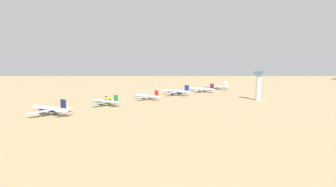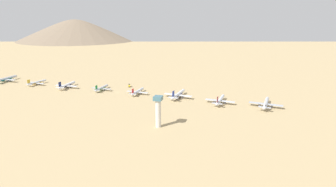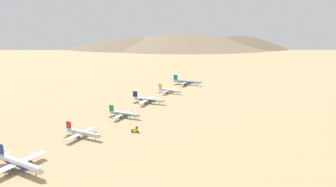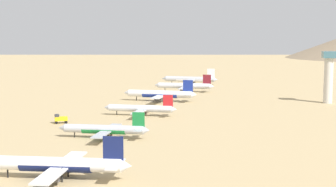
{
  "view_description": "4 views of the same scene",
  "coord_description": "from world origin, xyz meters",
  "views": [
    {
      "loc": [
        -161.85,
        176.81,
        31.59
      ],
      "look_at": [
        -7.12,
        -55.84,
        4.21
      ],
      "focal_mm": 28.33,
      "sensor_mm": 36.0,
      "label": 1
    },
    {
      "loc": [
        -310.86,
        -154.79,
        95.65
      ],
      "look_at": [
        -6.23,
        -67.92,
        5.35
      ],
      "focal_mm": 30.0,
      "sensor_mm": 36.0,
      "label": 2
    },
    {
      "loc": [
        126.76,
        -179.01,
        76.24
      ],
      "look_at": [
        13.3,
        100.92,
        5.62
      ],
      "focal_mm": 30.0,
      "sensor_mm": 36.0,
      "label": 3
    },
    {
      "loc": [
        -43.06,
        191.78,
        35.85
      ],
      "look_at": [
        -8.04,
        -66.29,
        5.97
      ],
      "focal_mm": 52.86,
      "sensor_mm": 36.0,
      "label": 4
    }
  ],
  "objects": [
    {
      "name": "ground_plane",
      "position": [
        0.0,
        0.0,
        0.0
      ],
      "size": [
        2163.41,
        2163.41,
        0.0
      ],
      "primitive_type": "plane",
      "color": "tan"
    },
    {
      "name": "parked_jet_0",
      "position": [
        -9.84,
        -177.16,
        4.12
      ],
      "size": [
        42.92,
        35.01,
        12.38
      ],
      "color": "#B2B7C1",
      "rests_on": "ground"
    },
    {
      "name": "parked_jet_1",
      "position": [
        -10.68,
        -129.04,
        3.89
      ],
      "size": [
        40.06,
        32.63,
        11.55
      ],
      "color": "silver",
      "rests_on": "ground"
    },
    {
      "name": "parked_jet_2",
      "position": [
        -2.09,
        -79.22,
        4.09
      ],
      "size": [
        42.58,
        34.71,
        12.28
      ],
      "color": "silver",
      "rests_on": "ground"
    },
    {
      "name": "parked_jet_3",
      "position": [
        -0.91,
        -27.31,
        3.35
      ],
      "size": [
        34.46,
        28.01,
        9.93
      ],
      "color": "silver",
      "rests_on": "ground"
    },
    {
      "name": "parked_jet_4",
      "position": [
        2.46,
        23.84,
        3.22
      ],
      "size": [
        33.51,
        27.16,
        9.68
      ],
      "color": "#B2B7C1",
      "rests_on": "ground"
    },
    {
      "name": "parked_jet_5",
      "position": [
        1.1,
        74.81,
        3.78
      ],
      "size": [
        39.4,
        31.95,
        11.38
      ],
      "color": "white",
      "rests_on": "ground"
    },
    {
      "name": "parked_jet_6",
      "position": [
        4.54,
        125.79,
        3.31
      ],
      "size": [
        34.4,
        28.11,
        9.94
      ],
      "color": "silver",
      "rests_on": "ground"
    },
    {
      "name": "parked_jet_7",
      "position": [
        7.75,
        182.5,
        4.2
      ],
      "size": [
        43.67,
        35.36,
        12.63
      ],
      "color": "#B2B7C1",
      "rests_on": "ground"
    },
    {
      "name": "service_truck",
      "position": [
        28.66,
        -3.43,
        2.08
      ],
      "size": [
        5.69,
        4.48,
        3.9
      ],
      "color": "yellow",
      "rests_on": "ground"
    },
    {
      "name": "control_tower",
      "position": [
        -93.35,
        -83.96,
        15.77
      ],
      "size": [
        7.2,
        7.2,
        28.15
      ],
      "color": "beige",
      "rests_on": "ground"
    },
    {
      "name": "desert_hill_3",
      "position": [
        641.58,
        465.09,
        49.66
      ],
      "size": [
        446.19,
        446.19,
        99.33
      ],
      "primitive_type": "cone",
      "color": "#7A6854",
      "rests_on": "ground"
    }
  ]
}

